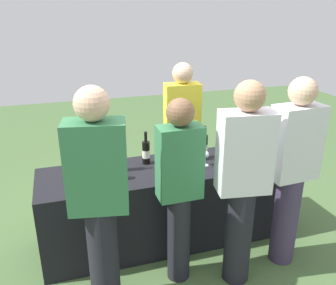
% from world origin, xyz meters
% --- Properties ---
extents(ground_plane, '(12.00, 12.00, 0.00)m').
position_xyz_m(ground_plane, '(0.00, 0.00, 0.00)').
color(ground_plane, '#476638').
extents(tasting_table, '(2.40, 0.68, 0.78)m').
position_xyz_m(tasting_table, '(0.00, 0.00, 0.39)').
color(tasting_table, black).
rests_on(tasting_table, ground_plane).
extents(wine_bottle_0, '(0.07, 0.07, 0.32)m').
position_xyz_m(wine_bottle_0, '(-0.72, 0.12, 0.90)').
color(wine_bottle_0, black).
rests_on(wine_bottle_0, tasting_table).
extents(wine_bottle_1, '(0.07, 0.07, 0.32)m').
position_xyz_m(wine_bottle_1, '(-0.44, 0.07, 0.89)').
color(wine_bottle_1, black).
rests_on(wine_bottle_1, tasting_table).
extents(wine_bottle_2, '(0.07, 0.07, 0.32)m').
position_xyz_m(wine_bottle_2, '(-0.17, 0.15, 0.90)').
color(wine_bottle_2, black).
rests_on(wine_bottle_2, tasting_table).
extents(wine_bottle_3, '(0.07, 0.07, 0.32)m').
position_xyz_m(wine_bottle_3, '(0.06, 0.12, 0.90)').
color(wine_bottle_3, black).
rests_on(wine_bottle_3, tasting_table).
extents(wine_bottle_4, '(0.07, 0.07, 0.34)m').
position_xyz_m(wine_bottle_4, '(0.17, 0.08, 0.90)').
color(wine_bottle_4, black).
rests_on(wine_bottle_4, tasting_table).
extents(wine_bottle_5, '(0.08, 0.08, 0.34)m').
position_xyz_m(wine_bottle_5, '(0.41, 0.11, 0.90)').
color(wine_bottle_5, black).
rests_on(wine_bottle_5, tasting_table).
extents(wine_bottle_6, '(0.07, 0.07, 0.32)m').
position_xyz_m(wine_bottle_6, '(0.76, 0.16, 0.90)').
color(wine_bottle_6, black).
rests_on(wine_bottle_6, tasting_table).
extents(wine_bottle_7, '(0.07, 0.07, 0.31)m').
position_xyz_m(wine_bottle_7, '(0.88, 0.14, 0.89)').
color(wine_bottle_7, black).
rests_on(wine_bottle_7, tasting_table).
extents(wine_glass_0, '(0.06, 0.06, 0.14)m').
position_xyz_m(wine_glass_0, '(-0.74, -0.17, 0.88)').
color(wine_glass_0, silver).
rests_on(wine_glass_0, tasting_table).
extents(wine_glass_1, '(0.07, 0.07, 0.13)m').
position_xyz_m(wine_glass_1, '(-0.47, -0.11, 0.87)').
color(wine_glass_1, silver).
rests_on(wine_glass_1, tasting_table).
extents(wine_glass_2, '(0.07, 0.07, 0.14)m').
position_xyz_m(wine_glass_2, '(0.35, -0.07, 0.88)').
color(wine_glass_2, silver).
rests_on(wine_glass_2, tasting_table).
extents(wine_glass_3, '(0.06, 0.06, 0.14)m').
position_xyz_m(wine_glass_3, '(0.61, -0.13, 0.88)').
color(wine_glass_3, silver).
rests_on(wine_glass_3, tasting_table).
extents(wine_glass_4, '(0.07, 0.07, 0.13)m').
position_xyz_m(wine_glass_4, '(0.86, -0.08, 0.87)').
color(wine_glass_4, silver).
rests_on(wine_glass_4, tasting_table).
extents(ice_bucket, '(0.18, 0.18, 0.16)m').
position_xyz_m(ice_bucket, '(-0.80, -0.01, 0.86)').
color(ice_bucket, silver).
rests_on(ice_bucket, tasting_table).
extents(server_pouring, '(0.40, 0.25, 1.66)m').
position_xyz_m(server_pouring, '(0.35, 0.61, 0.91)').
color(server_pouring, black).
rests_on(server_pouring, ground_plane).
extents(guest_0, '(0.45, 0.30, 1.74)m').
position_xyz_m(guest_0, '(-0.72, -0.68, 0.95)').
color(guest_0, black).
rests_on(guest_0, ground_plane).
extents(guest_1, '(0.35, 0.21, 1.59)m').
position_xyz_m(guest_1, '(-0.08, -0.56, 0.88)').
color(guest_1, black).
rests_on(guest_1, ground_plane).
extents(guest_2, '(0.44, 0.28, 1.72)m').
position_xyz_m(guest_2, '(0.38, -0.72, 0.94)').
color(guest_2, black).
rests_on(guest_2, ground_plane).
extents(guest_3, '(0.41, 0.24, 1.70)m').
position_xyz_m(guest_3, '(0.90, -0.63, 0.92)').
color(guest_3, '#3F3351').
rests_on(guest_3, ground_plane).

